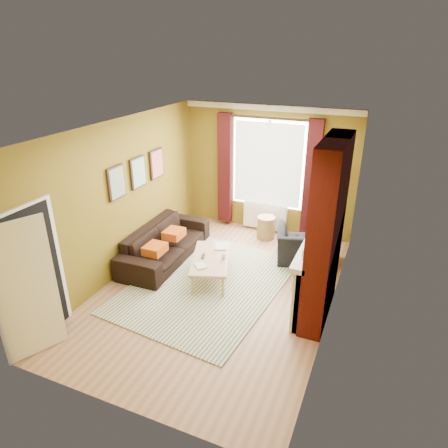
{
  "coord_description": "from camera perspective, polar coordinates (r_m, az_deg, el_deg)",
  "views": [
    {
      "loc": [
        2.4,
        -5.42,
        3.93
      ],
      "look_at": [
        0.0,
        0.25,
        1.15
      ],
      "focal_mm": 32.0,
      "sensor_mm": 36.0,
      "label": 1
    }
  ],
  "objects": [
    {
      "name": "book_b",
      "position": [
        7.57,
        -1.29,
        -3.15
      ],
      "size": [
        0.32,
        0.37,
        0.02
      ],
      "primitive_type": "imported",
      "rotation": [
        0.0,
        0.0,
        0.32
      ],
      "color": "#999999",
      "rests_on": "coffee_table"
    },
    {
      "name": "striped_rug",
      "position": [
        7.23,
        -2.27,
        -8.55
      ],
      "size": [
        2.72,
        3.54,
        0.02
      ],
      "rotation": [
        0.0,
        0.0,
        -0.1
      ],
      "color": "#374F99",
      "rests_on": "ground"
    },
    {
      "name": "tv_remote",
      "position": [
        7.22,
        -3.0,
        -4.63
      ],
      "size": [
        0.1,
        0.18,
        0.02
      ],
      "rotation": [
        0.0,
        0.0,
        0.29
      ],
      "color": "#27272A",
      "rests_on": "coffee_table"
    },
    {
      "name": "mug",
      "position": [
        7.12,
        -0.04,
        -4.76
      ],
      "size": [
        0.1,
        0.1,
        0.08
      ],
      "primitive_type": "imported",
      "rotation": [
        0.0,
        0.0,
        0.16
      ],
      "color": "#999999",
      "rests_on": "coffee_table"
    },
    {
      "name": "ground",
      "position": [
        7.11,
        -0.8,
        -9.26
      ],
      "size": [
        5.5,
        5.5,
        0.0
      ],
      "primitive_type": "plane",
      "color": "#8E6140",
      "rests_on": "ground"
    },
    {
      "name": "room_walls",
      "position": [
        6.48,
        5.29,
        1.08
      ],
      "size": [
        3.82,
        5.54,
        2.83
      ],
      "color": "brown",
      "rests_on": "ground"
    },
    {
      "name": "floor_lamp",
      "position": [
        8.2,
        15.97,
        5.68
      ],
      "size": [
        0.33,
        0.33,
        1.82
      ],
      "rotation": [
        0.0,
        0.0,
        -0.28
      ],
      "color": "black",
      "rests_on": "ground"
    },
    {
      "name": "wicker_stool",
      "position": [
        8.83,
        6.01,
        -0.49
      ],
      "size": [
        0.43,
        0.43,
        0.5
      ],
      "rotation": [
        0.0,
        0.0,
        -0.1
      ],
      "color": "olive",
      "rests_on": "ground"
    },
    {
      "name": "book_a",
      "position": [
        6.9,
        -4.04,
        -6.13
      ],
      "size": [
        0.29,
        0.28,
        0.02
      ],
      "primitive_type": "imported",
      "rotation": [
        0.0,
        0.0,
        0.85
      ],
      "color": "#999999",
      "rests_on": "coffee_table"
    },
    {
      "name": "sofa",
      "position": [
        7.99,
        -8.39,
        -2.67
      ],
      "size": [
        0.96,
        2.35,
        0.68
      ],
      "primitive_type": "imported",
      "rotation": [
        0.0,
        0.0,
        1.59
      ],
      "color": "black",
      "rests_on": "ground"
    },
    {
      "name": "coffee_table",
      "position": [
        7.23,
        -1.89,
        -5.09
      ],
      "size": [
        1.03,
        1.43,
        0.43
      ],
      "rotation": [
        0.0,
        0.0,
        0.34
      ],
      "color": "tan",
      "rests_on": "ground"
    },
    {
      "name": "armchair",
      "position": [
        7.95,
        11.36,
        -2.98
      ],
      "size": [
        1.28,
        1.19,
        0.69
      ],
      "primitive_type": "imported",
      "rotation": [
        0.0,
        0.0,
        3.42
      ],
      "color": "black",
      "rests_on": "ground"
    }
  ]
}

